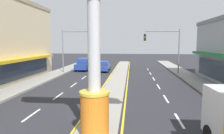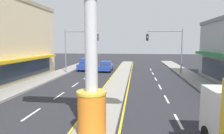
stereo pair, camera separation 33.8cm
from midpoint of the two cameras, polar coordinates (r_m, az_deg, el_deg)
The scene contains 9 objects.
median_strip at distance 20.32m, azimuth 0.45°, elevation -5.17°, with size 2.03×52.00×0.14m, color gray.
sidewalk_left at distance 21.17m, azimuth -24.85°, elevation -5.27°, with size 2.49×60.00×0.18m, color gray.
sidewalk_right at distance 19.61m, azimuth 26.79°, elevation -6.30°, with size 2.49×60.00×0.18m, color gray.
lane_markings at distance 19.02m, azimuth 0.08°, elevation -6.21°, with size 8.77×52.00×0.01m.
district_sign at distance 8.72m, azimuth -6.27°, elevation 5.29°, with size 7.46×1.35×7.71m.
traffic_light_left_side at distance 28.36m, azimuth -10.91°, elevation 6.60°, with size 4.86×0.46×6.20m.
traffic_light_right_side at distance 28.20m, azimuth 14.83°, elevation 6.50°, with size 4.86×0.46×6.20m.
suv_far_right_lane at distance 32.26m, azimuth -8.31°, elevation 0.85°, with size 2.05×4.64×1.90m.
sedan_near_left_lane at distance 30.78m, azimuth -2.73°, elevation 0.27°, with size 1.89×4.33×1.53m.
Camera 1 is at (1.63, -1.82, 4.28)m, focal length 31.99 mm.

